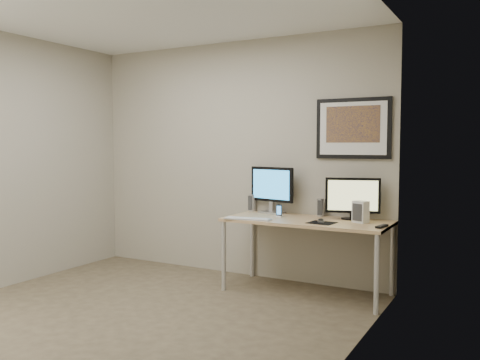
{
  "coord_description": "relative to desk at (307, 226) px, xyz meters",
  "views": [
    {
      "loc": [
        2.79,
        -3.28,
        1.46
      ],
      "look_at": [
        0.39,
        1.1,
        1.11
      ],
      "focal_mm": 38.0,
      "sensor_mm": 36.0,
      "label": 1
    }
  ],
  "objects": [
    {
      "name": "floor",
      "position": [
        -1.0,
        -1.35,
        -0.66
      ],
      "size": [
        3.6,
        3.6,
        0.0
      ],
      "primitive_type": "plane",
      "color": "#4D4330",
      "rests_on": "ground"
    },
    {
      "name": "room",
      "position": [
        -1.0,
        -0.9,
        0.98
      ],
      "size": [
        3.6,
        3.6,
        3.6
      ],
      "color": "white",
      "rests_on": "ground"
    },
    {
      "name": "desk",
      "position": [
        0.0,
        0.0,
        0.0
      ],
      "size": [
        1.6,
        0.7,
        0.73
      ],
      "color": "#AB8152",
      "rests_on": "floor"
    },
    {
      "name": "framed_art",
      "position": [
        0.35,
        0.33,
        0.96
      ],
      "size": [
        0.75,
        0.04,
        0.6
      ],
      "color": "black",
      "rests_on": "room"
    },
    {
      "name": "monitor_large",
      "position": [
        -0.5,
        0.25,
        0.34
      ],
      "size": [
        0.53,
        0.23,
        0.49
      ],
      "rotation": [
        0.0,
        0.0,
        -0.23
      ],
      "color": "#AAAAAF",
      "rests_on": "desk"
    },
    {
      "name": "monitor_tv",
      "position": [
        0.4,
        0.19,
        0.29
      ],
      "size": [
        0.51,
        0.18,
        0.41
      ],
      "rotation": [
        0.0,
        0.0,
        0.3
      ],
      "color": "black",
      "rests_on": "desk"
    },
    {
      "name": "speaker_left",
      "position": [
        -0.75,
        0.3,
        0.16
      ],
      "size": [
        0.09,
        0.09,
        0.19
      ],
      "primitive_type": "cylinder",
      "rotation": [
        0.0,
        0.0,
        -0.28
      ],
      "color": "#AAAAAF",
      "rests_on": "desk"
    },
    {
      "name": "speaker_right",
      "position": [
        0.04,
        0.28,
        0.16
      ],
      "size": [
        0.09,
        0.09,
        0.18
      ],
      "primitive_type": "cylinder",
      "rotation": [
        0.0,
        0.0,
        0.19
      ],
      "color": "#AAAAAF",
      "rests_on": "desk"
    },
    {
      "name": "phone_dock",
      "position": [
        -0.3,
        0.02,
        0.13
      ],
      "size": [
        0.06,
        0.06,
        0.13
      ],
      "primitive_type": "cube",
      "rotation": [
        0.0,
        0.0,
        0.08
      ],
      "color": "black",
      "rests_on": "desk"
    },
    {
      "name": "keyboard",
      "position": [
        -0.51,
        -0.28,
        0.07
      ],
      "size": [
        0.48,
        0.18,
        0.02
      ],
      "primitive_type": "cube",
      "rotation": [
        0.0,
        0.0,
        0.13
      ],
      "color": "silver",
      "rests_on": "desk"
    },
    {
      "name": "mousepad",
      "position": [
        0.2,
        -0.14,
        0.07
      ],
      "size": [
        0.26,
        0.24,
        0.0
      ],
      "primitive_type": "cube",
      "rotation": [
        0.0,
        0.0,
        -0.12
      ],
      "color": "black",
      "rests_on": "desk"
    },
    {
      "name": "mouse",
      "position": [
        0.18,
        -0.11,
        0.09
      ],
      "size": [
        0.09,
        0.11,
        0.03
      ],
      "primitive_type": "ellipsoid",
      "rotation": [
        0.0,
        0.0,
        0.38
      ],
      "color": "black",
      "rests_on": "mousepad"
    },
    {
      "name": "remote",
      "position": [
        0.75,
        -0.12,
        0.08
      ],
      "size": [
        0.08,
        0.19,
        0.02
      ],
      "primitive_type": "cube",
      "rotation": [
        0.0,
        0.0,
        -0.18
      ],
      "color": "black",
      "rests_on": "desk"
    },
    {
      "name": "fan_unit",
      "position": [
        0.52,
        0.05,
        0.17
      ],
      "size": [
        0.16,
        0.14,
        0.2
      ],
      "primitive_type": "cube",
      "rotation": [
        0.0,
        0.0,
        -0.39
      ],
      "color": "silver",
      "rests_on": "desk"
    }
  ]
}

